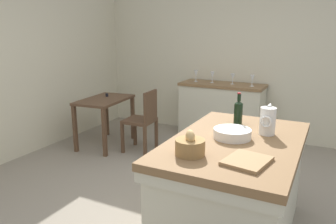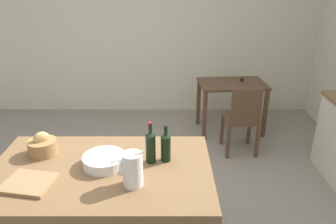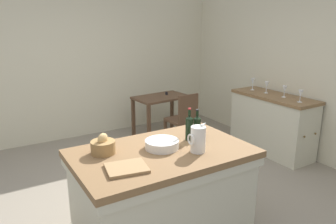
{
  "view_description": "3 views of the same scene",
  "coord_description": "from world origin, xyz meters",
  "views": [
    {
      "loc": [
        -2.67,
        -1.22,
        1.73
      ],
      "look_at": [
        0.37,
        0.32,
        0.86
      ],
      "focal_mm": 35.01,
      "sensor_mm": 36.0,
      "label": 1
    },
    {
      "loc": [
        0.26,
        -2.56,
        2.15
      ],
      "look_at": [
        0.27,
        0.33,
        0.91
      ],
      "focal_mm": 35.47,
      "sensor_mm": 36.0,
      "label": 2
    },
    {
      "loc": [
        -1.54,
        -2.88,
        1.98
      ],
      "look_at": [
        0.38,
        0.29,
        0.92
      ],
      "focal_mm": 34.72,
      "sensor_mm": 36.0,
      "label": 3
    }
  ],
  "objects": [
    {
      "name": "ground_plane",
      "position": [
        0.0,
        0.0,
        0.0
      ],
      "size": [
        6.76,
        6.76,
        0.0
      ],
      "primitive_type": "plane",
      "color": "gray"
    },
    {
      "name": "wall_right",
      "position": [
        2.6,
        0.0,
        1.3
      ],
      "size": [
        0.12,
        5.2,
        2.6
      ],
      "primitive_type": "cube",
      "color": "beige",
      "rests_on": "ground"
    },
    {
      "name": "island_table",
      "position": [
        -0.21,
        -0.59,
        0.47
      ],
      "size": [
        1.56,
        0.97,
        0.87
      ],
      "color": "brown",
      "rests_on": "ground"
    },
    {
      "name": "side_cabinet",
      "position": [
        2.26,
        0.33,
        0.45
      ],
      "size": [
        0.52,
        1.34,
        0.9
      ],
      "color": "brown",
      "rests_on": "ground"
    },
    {
      "name": "writing_desk",
      "position": [
        1.15,
        1.78,
        0.61
      ],
      "size": [
        0.95,
        0.64,
        0.77
      ],
      "color": "#513826",
      "rests_on": "ground"
    },
    {
      "name": "wooden_chair",
      "position": [
        1.17,
        1.13,
        0.49
      ],
      "size": [
        0.42,
        0.42,
        0.9
      ],
      "color": "#513826",
      "rests_on": "ground"
    },
    {
      "name": "pitcher",
      "position": [
        0.04,
        -0.77,
        0.99
      ],
      "size": [
        0.17,
        0.13,
        0.27
      ],
      "color": "silver",
      "rests_on": "island_table"
    },
    {
      "name": "wash_bowl",
      "position": [
        -0.19,
        -0.54,
        0.91
      ],
      "size": [
        0.3,
        0.3,
        0.08
      ],
      "primitive_type": "cylinder",
      "color": "silver",
      "rests_on": "island_table"
    },
    {
      "name": "bread_basket",
      "position": [
        -0.68,
        -0.38,
        0.93
      ],
      "size": [
        0.21,
        0.21,
        0.18
      ],
      "color": "olive",
      "rests_on": "island_table"
    },
    {
      "name": "cutting_board",
      "position": [
        -0.63,
        -0.77,
        0.88
      ],
      "size": [
        0.35,
        0.31,
        0.02
      ],
      "primitive_type": "cube",
      "rotation": [
        0.0,
        0.0,
        -0.18
      ],
      "color": "#99754C",
      "rests_on": "island_table"
    },
    {
      "name": "wine_bottle_dark",
      "position": [
        0.25,
        -0.47,
        0.98
      ],
      "size": [
        0.07,
        0.07,
        0.28
      ],
      "color": "black",
      "rests_on": "island_table"
    },
    {
      "name": "wine_bottle_amber",
      "position": [
        0.14,
        -0.5,
        1.0
      ],
      "size": [
        0.07,
        0.07,
        0.32
      ],
      "color": "black",
      "rests_on": "island_table"
    },
    {
      "name": "wine_glass_far_left",
      "position": [
        2.22,
        -0.15,
        1.01
      ],
      "size": [
        0.07,
        0.07,
        0.17
      ],
      "color": "white",
      "rests_on": "side_cabinet"
    },
    {
      "name": "wine_glass_left",
      "position": [
        2.28,
        0.17,
        1.01
      ],
      "size": [
        0.07,
        0.07,
        0.17
      ],
      "color": "white",
      "rests_on": "side_cabinet"
    },
    {
      "name": "wine_glass_middle",
      "position": [
        2.27,
        0.5,
        1.02
      ],
      "size": [
        0.07,
        0.07,
        0.18
      ],
      "color": "white",
      "rests_on": "side_cabinet"
    },
    {
      "name": "wine_glass_right",
      "position": [
        2.26,
        0.77,
        1.02
      ],
      "size": [
        0.07,
        0.07,
        0.19
      ],
      "color": "white",
      "rests_on": "side_cabinet"
    }
  ]
}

